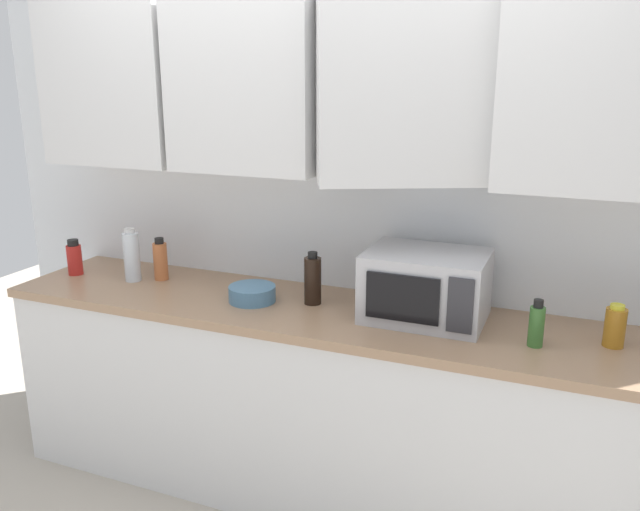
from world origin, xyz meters
The scene contains 10 objects.
wall_back_with_cabinets centered at (0.00, -0.07, 1.58)m, with size 3.69×0.58×2.60m.
counter_run centered at (0.00, -0.30, 0.45)m, with size 2.82×0.63×0.90m.
microwave centered at (0.48, -0.24, 1.04)m, with size 0.48×0.37×0.28m.
bottle_amber_vinegar centered at (1.19, -0.25, 0.98)m, with size 0.08×0.08×0.16m.
bottle_spice_jar centered at (-0.83, -0.22, 1.00)m, with size 0.07×0.07×0.21m.
bottle_green_oil centered at (0.92, -0.36, 0.98)m, with size 0.06×0.06×0.18m.
bottle_clear_tall centered at (-0.94, -0.29, 1.02)m, with size 0.08×0.08×0.26m.
bottle_soy_dark centered at (-0.01, -0.25, 1.01)m, with size 0.07×0.07×0.23m.
bottle_red_sauce centered at (-1.27, -0.31, 0.98)m, with size 0.07×0.07×0.18m.
bowl_ceramic_small centered at (-0.27, -0.33, 0.93)m, with size 0.21×0.21×0.07m, color teal.
Camera 1 is at (1.04, -2.71, 1.87)m, focal length 36.47 mm.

